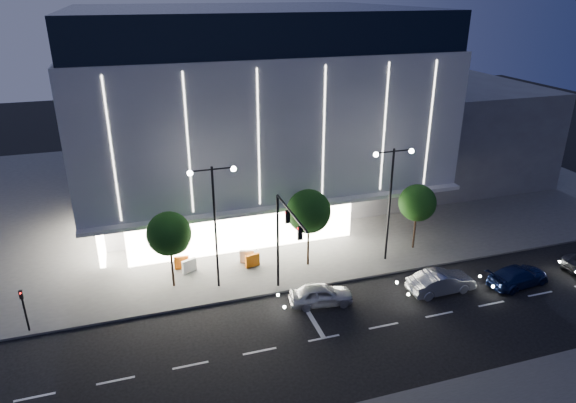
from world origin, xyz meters
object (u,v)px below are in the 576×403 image
(tree_mid, at_px, (309,214))
(tree_right, at_px, (417,205))
(traffic_mast, at_px, (284,232))
(ped_signal_far, at_px, (24,306))
(car_second, at_px, (441,282))
(barrier_b, at_px, (189,266))
(barrier_d, at_px, (247,256))
(barrier_c, at_px, (252,260))
(tree_left, at_px, (170,236))
(street_lamp_west, at_px, (214,210))
(barrier_a, at_px, (182,263))
(car_third, at_px, (518,276))
(street_lamp_east, at_px, (391,189))
(car_lead, at_px, (321,294))

(tree_mid, height_order, tree_right, tree_mid)
(traffic_mast, bearing_deg, ped_signal_far, 175.85)
(car_second, bearing_deg, tree_mid, 49.35)
(barrier_b, distance_m, barrier_d, 4.37)
(ped_signal_far, height_order, car_second, ped_signal_far)
(barrier_c, relative_size, barrier_d, 1.00)
(tree_left, height_order, barrier_c, tree_left)
(street_lamp_west, bearing_deg, tree_right, 3.64)
(barrier_a, bearing_deg, traffic_mast, -37.71)
(car_second, bearing_deg, barrier_b, 63.23)
(tree_right, bearing_deg, barrier_a, 173.11)
(traffic_mast, xyz_separation_m, barrier_c, (-1.07, 4.60, -4.38))
(tree_right, bearing_deg, barrier_d, 172.79)
(traffic_mast, distance_m, barrier_c, 6.44)
(car_second, relative_size, car_third, 0.99)
(street_lamp_east, distance_m, tree_left, 16.12)
(tree_mid, height_order, car_second, tree_mid)
(street_lamp_west, distance_m, barrier_a, 6.58)
(tree_mid, bearing_deg, tree_left, -180.00)
(car_lead, relative_size, barrier_b, 3.86)
(barrier_c, bearing_deg, street_lamp_west, -157.88)
(street_lamp_east, distance_m, barrier_b, 15.83)
(car_second, bearing_deg, ped_signal_far, 80.89)
(street_lamp_east, relative_size, barrier_a, 8.18)
(barrier_c, bearing_deg, car_third, -36.04)
(ped_signal_far, height_order, car_third, ped_signal_far)
(barrier_a, bearing_deg, barrier_c, -8.14)
(tree_mid, bearing_deg, car_second, -39.39)
(car_second, height_order, car_third, car_second)
(tree_right, xyz_separation_m, barrier_d, (-13.35, 1.69, -3.23))
(tree_left, distance_m, barrier_c, 6.86)
(ped_signal_far, distance_m, tree_right, 28.21)
(street_lamp_west, xyz_separation_m, barrier_c, (2.92, 1.94, -5.31))
(tree_mid, height_order, car_lead, tree_mid)
(street_lamp_west, height_order, tree_left, street_lamp_west)
(traffic_mast, distance_m, car_lead, 4.99)
(tree_left, relative_size, barrier_a, 5.20)
(tree_mid, relative_size, car_lead, 1.45)
(street_lamp_west, height_order, tree_right, street_lamp_west)
(tree_mid, relative_size, car_third, 1.28)
(ped_signal_far, bearing_deg, tree_mid, 7.55)
(tree_right, distance_m, car_lead, 11.55)
(traffic_mast, relative_size, street_lamp_east, 0.79)
(barrier_a, bearing_deg, barrier_d, -0.08)
(barrier_a, height_order, barrier_b, same)
(traffic_mast, bearing_deg, street_lamp_west, 146.35)
(street_lamp_west, relative_size, ped_signal_far, 3.00)
(barrier_b, bearing_deg, barrier_a, 104.04)
(car_third, bearing_deg, barrier_a, 59.83)
(barrier_a, bearing_deg, tree_right, -0.97)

